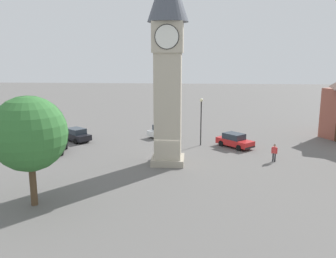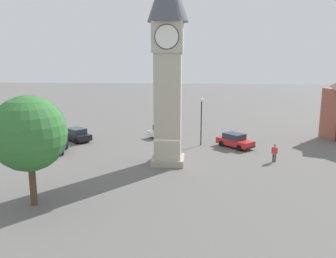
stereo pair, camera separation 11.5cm
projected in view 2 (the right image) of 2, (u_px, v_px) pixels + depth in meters
ground_plane at (168, 163)px, 32.63m from camera, size 200.00×200.00×0.00m
clock_tower at (168, 47)px, 30.54m from camera, size 3.55×3.55×17.94m
car_blue_kerb at (56, 145)px, 36.26m from camera, size 2.42×4.37×1.53m
car_silver_kerb at (164, 131)px, 43.41m from camera, size 4.06×4.15×1.53m
car_red_corner at (76, 135)px, 41.12m from camera, size 4.28×3.89×1.53m
car_white_side at (235, 140)px, 38.24m from camera, size 4.07×4.15×1.53m
pedestrian at (275, 151)px, 32.89m from camera, size 0.52×0.35×1.69m
tree at (29, 134)px, 22.55m from camera, size 4.87×4.87×7.27m
lamp_post at (201, 114)px, 38.57m from camera, size 0.36×0.36×5.22m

